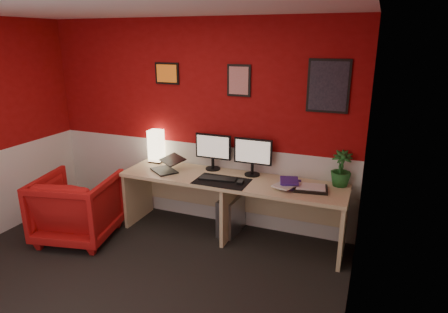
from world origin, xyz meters
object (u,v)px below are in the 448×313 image
Objects in this scene: desk at (231,208)px; monitor_right at (253,151)px; potted_plant at (341,169)px; laptop at (164,163)px; monitor_left at (213,146)px; shoji_lamp at (156,147)px; zen_tray at (311,189)px; pc_tower at (231,215)px; armchair at (78,207)px.

monitor_right is (0.19, 0.20, 0.66)m from desk.
laptop is at bearing -171.66° from potted_plant.
potted_plant is (2.01, 0.29, 0.08)m from laptop.
monitor_left is 0.51m from monitor_right.
desk is at bearing -168.75° from potted_plant.
shoji_lamp is 2.03m from zen_tray.
shoji_lamp is 1.29m from pc_tower.
shoji_lamp reaches higher than pc_tower.
monitor_left is at bearing -157.90° from armchair.
potted_plant is at bearing 41.71° from zen_tray.
laptop is 0.57× the size of monitor_left.
desk is at bearing -169.84° from armchair.
pc_tower is at bearing -157.23° from monitor_right.
shoji_lamp reaches higher than desk.
pc_tower is (1.08, -0.12, -0.70)m from shoji_lamp.
zen_tray is (1.22, -0.23, -0.28)m from monitor_left.
potted_plant is at bearing 0.29° from monitor_left.
potted_plant is at bearing 1.73° from monitor_right.
armchair is (-1.83, -0.88, -0.63)m from monitor_right.
desk is at bearing -11.74° from shoji_lamp.
laptop is 0.73× the size of pc_tower.
monitor_right is 2.13m from armchair.
pc_tower is at bearing 172.73° from zen_tray.
zen_tray is 0.41m from potted_plant.
monitor_left reaches higher than pc_tower.
monitor_left is 1.72m from armchair.
shoji_lamp is 0.80m from monitor_left.
desk is 5.78× the size of pc_tower.
desk is 3.06× the size of armchair.
zen_tray is at bearing 37.42° from laptop.
monitor_right is (1.30, -0.03, 0.09)m from shoji_lamp.
armchair reaches higher than desk.
monitor_right is at bearing -2.50° from monitor_left.
zen_tray is at bearing -10.87° from monitor_left.
pc_tower is (-0.22, -0.09, -0.80)m from monitor_right.
armchair is at bearing -106.94° from laptop.
pc_tower is at bearing -6.35° from shoji_lamp.
monitor_left is 1.00× the size of monitor_right.
potted_plant is at bearing 9.62° from pc_tower.
laptop is at bearing -154.88° from armchair.
zen_tray is 0.78× the size of pc_tower.
zen_tray is (0.71, -0.21, -0.28)m from monitor_right.
monitor_left is (0.51, 0.29, 0.18)m from laptop.
desk is at bearing -69.95° from pc_tower.
monitor_left reaches higher than potted_plant.
monitor_left and monitor_right have the same top height.
monitor_left is at bearing 144.70° from desk.
shoji_lamp is 2.28m from potted_plant.
monitor_right reaches higher than pc_tower.
monitor_right is 1.29× the size of pc_tower.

